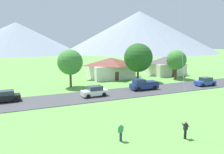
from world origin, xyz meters
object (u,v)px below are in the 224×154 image
at_px(tree_near_left, 70,62).
at_px(pickup_truck_navy_east_side, 143,84).
at_px(parked_car_white_west_end, 95,91).
at_px(parked_car_blue_mid_west, 205,82).
at_px(house_left_center, 111,68).
at_px(parked_car_black_mid_east, 5,97).
at_px(house_leftmost, 165,65).
at_px(watcher_person, 121,132).
at_px(tree_center, 176,60).
at_px(tree_left_of_center, 138,58).

xyz_separation_m(tree_near_left, pickup_truck_navy_east_side, (11.81, -7.71, -3.88)).
height_order(parked_car_white_west_end, parked_car_blue_mid_west, same).
height_order(house_left_center, parked_car_blue_mid_west, house_left_center).
distance_m(house_left_center, parked_car_black_mid_east, 26.47).
bearing_deg(house_leftmost, parked_car_white_west_end, -149.25).
relative_size(parked_car_blue_mid_west, watcher_person, 2.54).
height_order(house_leftmost, parked_car_black_mid_east, house_leftmost).
xyz_separation_m(house_leftmost, pickup_truck_navy_east_side, (-15.22, -13.91, -1.46)).
relative_size(house_left_center, parked_car_black_mid_east, 2.50).
height_order(tree_near_left, watcher_person, tree_near_left).
bearing_deg(tree_center, parked_car_white_west_end, -160.80).
bearing_deg(watcher_person, parked_car_blue_mid_west, 30.13).
distance_m(house_left_center, tree_center, 15.73).
height_order(tree_left_of_center, tree_center, tree_left_of_center).
xyz_separation_m(tree_near_left, parked_car_blue_mid_west, (25.16, -9.61, -4.07)).
bearing_deg(house_left_center, parked_car_blue_mid_west, -50.08).
relative_size(tree_left_of_center, watcher_person, 5.09).
bearing_deg(house_leftmost, tree_near_left, -167.08).
bearing_deg(watcher_person, tree_center, 42.65).
height_order(tree_left_of_center, pickup_truck_navy_east_side, tree_left_of_center).
bearing_deg(parked_car_white_west_end, house_left_center, 58.51).
distance_m(house_leftmost, parked_car_white_west_end, 29.29).
relative_size(tree_near_left, tree_center, 1.07).
distance_m(house_leftmost, pickup_truck_navy_east_side, 20.67).
relative_size(parked_car_black_mid_east, watcher_person, 2.56).
distance_m(parked_car_black_mid_east, pickup_truck_navy_east_side, 23.12).
height_order(tree_near_left, tree_left_of_center, tree_left_of_center).
xyz_separation_m(parked_car_black_mid_east, watcher_person, (10.09, -18.22, 0.01)).
bearing_deg(tree_center, watcher_person, -137.35).
bearing_deg(parked_car_blue_mid_west, parked_car_white_west_end, 177.87).
bearing_deg(tree_near_left, pickup_truck_navy_east_side, -33.13).
height_order(house_left_center, watcher_person, house_left_center).
relative_size(tree_left_of_center, pickup_truck_navy_east_side, 1.63).
relative_size(parked_car_blue_mid_west, parked_car_black_mid_east, 0.99).
relative_size(parked_car_white_west_end, parked_car_blue_mid_west, 1.00).
bearing_deg(tree_center, tree_near_left, 178.51).
distance_m(tree_near_left, watcher_person, 25.27).
bearing_deg(parked_car_white_west_end, pickup_truck_navy_east_side, 5.99).
xyz_separation_m(house_left_center, pickup_truck_navy_east_side, (0.38, -14.51, -1.54)).
bearing_deg(house_left_center, parked_car_black_mid_east, -149.29).
distance_m(house_leftmost, watcher_person, 42.04).
relative_size(tree_left_of_center, parked_car_white_west_end, 2.00).
bearing_deg(parked_car_white_west_end, house_leftmost, 30.75).
xyz_separation_m(tree_left_of_center, parked_car_blue_mid_west, (10.12, -9.47, -4.50)).
relative_size(tree_center, watcher_person, 4.12).
distance_m(house_left_center, parked_car_blue_mid_west, 21.47).
bearing_deg(tree_near_left, parked_car_black_mid_east, -149.34).
xyz_separation_m(tree_near_left, watcher_person, (-1.19, -24.91, -4.06)).
xyz_separation_m(house_left_center, parked_car_blue_mid_west, (13.74, -16.42, -1.73)).
height_order(house_left_center, tree_left_of_center, tree_left_of_center).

